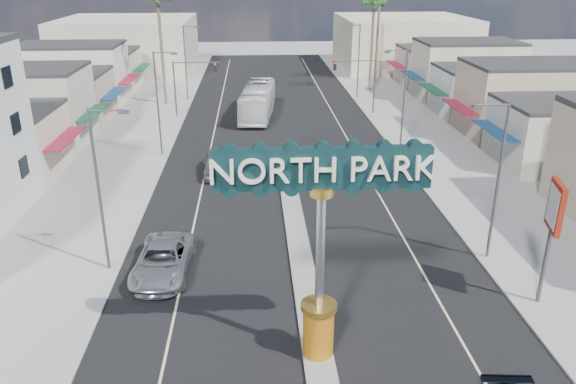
{
  "coord_description": "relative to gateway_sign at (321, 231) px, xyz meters",
  "views": [
    {
      "loc": [
        -2.5,
        -17.52,
        15.46
      ],
      "look_at": [
        -0.74,
        10.39,
        4.2
      ],
      "focal_mm": 35.0,
      "sensor_mm": 36.0,
      "label": 1
    }
  ],
  "objects": [
    {
      "name": "ground",
      "position": [
        0.0,
        28.02,
        -5.93
      ],
      "size": [
        160.0,
        160.0,
        0.0
      ],
      "primitive_type": "plane",
      "color": "gray",
      "rests_on": "ground"
    },
    {
      "name": "traffic_signal_left",
      "position": [
        -9.18,
        42.02,
        -1.65
      ],
      "size": [
        5.09,
        0.45,
        6.0
      ],
      "color": "#47474C",
      "rests_on": "ground"
    },
    {
      "name": "streetlight_r_mid",
      "position": [
        10.43,
        28.02,
        -0.86
      ],
      "size": [
        2.03,
        0.22,
        9.0
      ],
      "color": "#47474C",
      "rests_on": "ground"
    },
    {
      "name": "streetlight_r_far",
      "position": [
        10.43,
        50.02,
        -0.86
      ],
      "size": [
        2.03,
        0.22,
        9.0
      ],
      "color": "#47474C",
      "rests_on": "ground"
    },
    {
      "name": "sidewalk_right",
      "position": [
        14.0,
        28.02,
        -5.87
      ],
      "size": [
        8.0,
        120.0,
        0.12
      ],
      "primitive_type": "cube",
      "color": "gray",
      "rests_on": "ground"
    },
    {
      "name": "road",
      "position": [
        0.0,
        28.02,
        -5.92
      ],
      "size": [
        20.0,
        120.0,
        0.01
      ],
      "primitive_type": "cube",
      "color": "black",
      "rests_on": "ground"
    },
    {
      "name": "streetlight_r_near",
      "position": [
        10.43,
        8.02,
        -0.86
      ],
      "size": [
        2.03,
        0.22,
        9.0
      ],
      "color": "#47474C",
      "rests_on": "ground"
    },
    {
      "name": "traffic_signal_right",
      "position": [
        9.18,
        42.02,
        -1.65
      ],
      "size": [
        5.09,
        0.45,
        6.0
      ],
      "color": "#47474C",
      "rests_on": "ground"
    },
    {
      "name": "backdrop_far_right",
      "position": [
        22.0,
        73.02,
        -1.93
      ],
      "size": [
        20.0,
        20.0,
        8.0
      ],
      "primitive_type": "cube",
      "color": "beige",
      "rests_on": "ground"
    },
    {
      "name": "suv_left",
      "position": [
        -7.54,
        7.4,
        -5.09
      ],
      "size": [
        3.03,
        6.13,
        1.67
      ],
      "primitive_type": "imported",
      "rotation": [
        0.0,
        0.0,
        -0.04
      ],
      "color": "#AFAFB4",
      "rests_on": "ground"
    },
    {
      "name": "streetlight_l_near",
      "position": [
        -10.43,
        8.02,
        -0.86
      ],
      "size": [
        2.03,
        0.22,
        9.0
      ],
      "color": "#47474C",
      "rests_on": "ground"
    },
    {
      "name": "car_parked_left",
      "position": [
        -5.5,
        23.09,
        -5.04
      ],
      "size": [
        2.3,
        5.3,
        1.78
      ],
      "primitive_type": "imported",
      "rotation": [
        0.0,
        0.0,
        0.04
      ],
      "color": "slate",
      "rests_on": "ground"
    },
    {
      "name": "backdrop_far_left",
      "position": [
        -22.0,
        73.02,
        -1.93
      ],
      "size": [
        20.0,
        20.0,
        8.0
      ],
      "primitive_type": "cube",
      "color": "#B7B29E",
      "rests_on": "ground"
    },
    {
      "name": "storefront_row_left",
      "position": [
        -24.0,
        41.02,
        -2.93
      ],
      "size": [
        12.0,
        42.0,
        6.0
      ],
      "primitive_type": "cube",
      "color": "beige",
      "rests_on": "ground"
    },
    {
      "name": "bank_pylon_sign",
      "position": [
        11.29,
        3.36,
        -1.08
      ],
      "size": [
        0.71,
        1.95,
        6.25
      ],
      "rotation": [
        0.0,
        0.0,
        -0.24
      ],
      "color": "#47474C",
      "rests_on": "sidewalk_right"
    },
    {
      "name": "city_bus",
      "position": [
        -2.0,
        41.63,
        -4.19
      ],
      "size": [
        4.29,
        12.71,
        3.47
      ],
      "primitive_type": "imported",
      "rotation": [
        0.0,
        0.0,
        -0.11
      ],
      "color": "white",
      "rests_on": "ground"
    },
    {
      "name": "sidewalk_left",
      "position": [
        -14.0,
        28.02,
        -5.87
      ],
      "size": [
        8.0,
        120.0,
        0.12
      ],
      "primitive_type": "cube",
      "color": "gray",
      "rests_on": "ground"
    },
    {
      "name": "storefront_row_right",
      "position": [
        24.0,
        41.02,
        -2.93
      ],
      "size": [
        12.0,
        42.0,
        6.0
      ],
      "primitive_type": "cube",
      "color": "#B7B29E",
      "rests_on": "ground"
    },
    {
      "name": "palm_right_mid",
      "position": [
        13.0,
        54.02,
        4.67
      ],
      "size": [
        2.6,
        2.6,
        12.1
      ],
      "color": "brown",
      "rests_on": "ground"
    },
    {
      "name": "streetlight_l_mid",
      "position": [
        -10.43,
        28.02,
        -0.86
      ],
      "size": [
        2.03,
        0.22,
        9.0
      ],
      "color": "#47474C",
      "rests_on": "ground"
    },
    {
      "name": "median_island",
      "position": [
        0.0,
        12.02,
        -5.85
      ],
      "size": [
        1.3,
        30.0,
        0.16
      ],
      "primitive_type": "cube",
      "color": "gray",
      "rests_on": "ground"
    },
    {
      "name": "palm_left_far",
      "position": [
        -13.0,
        48.02,
        5.57
      ],
      "size": [
        2.6,
        2.6,
        13.1
      ],
      "color": "brown",
      "rests_on": "ground"
    },
    {
      "name": "streetlight_l_far",
      "position": [
        -10.43,
        50.02,
        -0.86
      ],
      "size": [
        2.03,
        0.22,
        9.0
      ],
      "color": "#47474C",
      "rests_on": "ground"
    },
    {
      "name": "gateway_sign",
      "position": [
        0.0,
        0.0,
        0.0
      ],
      "size": [
        8.2,
        1.5,
        9.15
      ],
      "color": "#C1650E",
      "rests_on": "median_island"
    }
  ]
}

